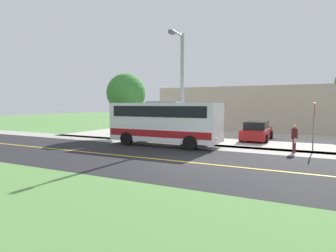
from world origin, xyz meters
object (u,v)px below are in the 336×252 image
object	(u,v)px
tree_curbside	(126,93)
shuttle_bus_front	(165,121)
pedestrian_with_bags	(294,138)
commercial_building	(272,108)
stop_sign	(314,118)
parked_car_near	(257,131)
street_light_pole	(181,84)

from	to	relation	value
tree_curbside	shuttle_bus_front	bearing A→B (deg)	60.47
pedestrian_with_bags	commercial_building	size ratio (longest dim) A/B	0.07
pedestrian_with_bags	commercial_building	world-z (taller)	commercial_building
stop_sign	parked_car_near	size ratio (longest dim) A/B	0.65
parked_car_near	commercial_building	bearing A→B (deg)	-178.80
shuttle_bus_front	street_light_pole	size ratio (longest dim) A/B	1.02
parked_car_near	commercial_building	size ratio (longest dim) A/B	0.19
stop_sign	commercial_building	world-z (taller)	commercial_building
shuttle_bus_front	commercial_building	bearing A→B (deg)	164.18
street_light_pole	parked_car_near	size ratio (longest dim) A/B	1.67
pedestrian_with_bags	street_light_pole	xyz separation A→B (m)	(0.42, -6.92, 3.24)
pedestrian_with_bags	street_light_pole	world-z (taller)	street_light_pole
tree_curbside	street_light_pole	bearing A→B (deg)	67.78
pedestrian_with_bags	commercial_building	distance (m)	16.48
stop_sign	tree_curbside	world-z (taller)	tree_curbside
parked_car_near	commercial_building	distance (m)	11.48
shuttle_bus_front	parked_car_near	size ratio (longest dim) A/B	1.71
street_light_pole	commercial_building	bearing A→B (deg)	167.08
stop_sign	street_light_pole	size ratio (longest dim) A/B	0.39
tree_curbside	stop_sign	bearing A→B (deg)	84.73
commercial_building	street_light_pole	bearing A→B (deg)	-12.92
parked_car_near	tree_curbside	world-z (taller)	tree_curbside
parked_car_near	tree_curbside	distance (m)	10.97
street_light_pole	stop_sign	bearing A→B (deg)	98.88
shuttle_bus_front	parked_car_near	xyz separation A→B (m)	(-5.58, 5.04, -0.95)
parked_car_near	tree_curbside	size ratio (longest dim) A/B	0.83
tree_curbside	commercial_building	world-z (taller)	tree_curbside
pedestrian_with_bags	shuttle_bus_front	bearing A→B (deg)	-84.04
shuttle_bus_front	tree_curbside	size ratio (longest dim) A/B	1.42
commercial_building	parked_car_near	bearing A→B (deg)	1.20
shuttle_bus_front	stop_sign	world-z (taller)	shuttle_bus_front
pedestrian_with_bags	parked_car_near	xyz separation A→B (m)	(-4.75, -2.89, -0.17)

